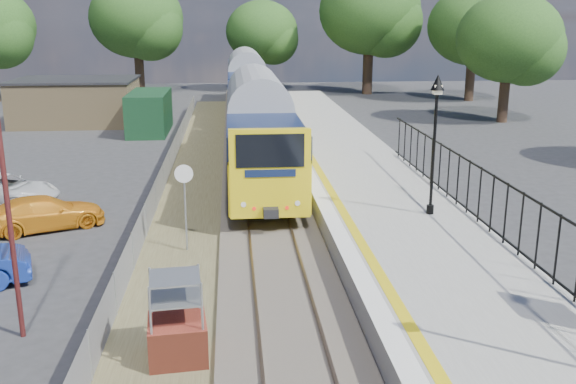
{
  "coord_description": "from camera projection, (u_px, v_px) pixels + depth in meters",
  "views": [
    {
      "loc": [
        -1.23,
        -13.95,
        7.23
      ],
      "look_at": [
        0.46,
        5.14,
        2.0
      ],
      "focal_mm": 40.0,
      "sensor_mm": 36.0,
      "label": 1
    }
  ],
  "objects": [
    {
      "name": "ground",
      "position": [
        288.0,
        329.0,
        15.41
      ],
      "size": [
        120.0,
        120.0,
        0.0
      ],
      "primitive_type": "plane",
      "color": "#2D2D30",
      "rests_on": "ground"
    },
    {
      "name": "track_bed",
      "position": [
        253.0,
        209.0,
        24.64
      ],
      "size": [
        5.9,
        80.0,
        0.29
      ],
      "color": "#473F38",
      "rests_on": "ground"
    },
    {
      "name": "platform",
      "position": [
        383.0,
        210.0,
        23.34
      ],
      "size": [
        5.0,
        70.0,
        0.9
      ],
      "primitive_type": "cube",
      "color": "gray",
      "rests_on": "ground"
    },
    {
      "name": "platform_edge",
      "position": [
        327.0,
        199.0,
        23.04
      ],
      "size": [
        0.9,
        70.0,
        0.01
      ],
      "color": "silver",
      "rests_on": "platform"
    },
    {
      "name": "victorian_lamp_north",
      "position": [
        436.0,
        112.0,
        20.5
      ],
      "size": [
        0.44,
        0.44,
        4.6
      ],
      "color": "black",
      "rests_on": "platform"
    },
    {
      "name": "palisade_fence",
      "position": [
        517.0,
        220.0,
        17.63
      ],
      "size": [
        0.12,
        26.0,
        2.0
      ],
      "color": "black",
      "rests_on": "platform"
    },
    {
      "name": "wire_fence",
      "position": [
        161.0,
        184.0,
        26.43
      ],
      "size": [
        0.06,
        52.0,
        1.2
      ],
      "color": "#999EA3",
      "rests_on": "ground"
    },
    {
      "name": "outbuilding",
      "position": [
        90.0,
        103.0,
        44.07
      ],
      "size": [
        10.8,
        10.1,
        3.12
      ],
      "color": "#9A8156",
      "rests_on": "ground"
    },
    {
      "name": "tree_line",
      "position": [
        261.0,
        25.0,
        54.15
      ],
      "size": [
        56.8,
        43.8,
        11.88
      ],
      "color": "#332319",
      "rests_on": "ground"
    },
    {
      "name": "train",
      "position": [
        250.0,
        97.0,
        40.71
      ],
      "size": [
        2.82,
        40.83,
        3.51
      ],
      "color": "yellow",
      "rests_on": "ground"
    },
    {
      "name": "brick_plinth",
      "position": [
        177.0,
        320.0,
        13.74
      ],
      "size": [
        1.36,
        1.36,
        2.0
      ],
      "rotation": [
        0.0,
        0.0,
        0.1
      ],
      "color": "brown",
      "rests_on": "ground"
    },
    {
      "name": "speed_sign",
      "position": [
        185.0,
        193.0,
        19.93
      ],
      "size": [
        0.58,
        0.11,
        2.86
      ],
      "rotation": [
        0.0,
        0.0,
        0.04
      ],
      "color": "#999EA3",
      "rests_on": "ground"
    },
    {
      "name": "carpark_lamp",
      "position": [
        5.0,
        181.0,
        14.06
      ],
      "size": [
        0.25,
        0.5,
        6.56
      ],
      "color": "#4D1A19",
      "rests_on": "ground"
    },
    {
      "name": "car_yellow",
      "position": [
        45.0,
        213.0,
        22.52
      ],
      "size": [
        4.38,
        3.17,
        1.18
      ],
      "primitive_type": "imported",
      "rotation": [
        0.0,
        0.0,
        1.99
      ],
      "color": "orange",
      "rests_on": "ground"
    },
    {
      "name": "car_white",
      "position": [
        1.0,
        191.0,
        25.23
      ],
      "size": [
        4.99,
        3.33,
        1.27
      ],
      "primitive_type": "imported",
      "rotation": [
        0.0,
        0.0,
        1.28
      ],
      "color": "silver",
      "rests_on": "ground"
    }
  ]
}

